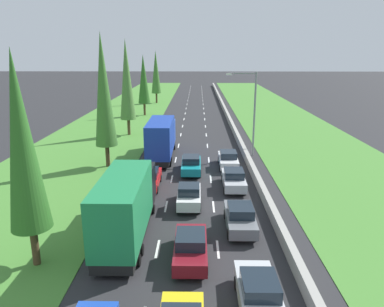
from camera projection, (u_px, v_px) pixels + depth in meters
ground_plane at (194, 116)px, 64.43m from camera, size 300.00×300.00×0.00m
grass_verge_left at (123, 116)px, 64.61m from camera, size 14.00×140.00×0.04m
grass_verge_right at (276, 116)px, 64.21m from camera, size 14.00×140.00×0.04m
median_barrier at (227, 114)px, 64.23m from camera, size 0.44×120.00×0.85m
lane_markings at (194, 116)px, 64.43m from camera, size 3.64×116.00×0.01m
silver_sedan_right_lane at (259, 294)px, 15.95m from camera, size 1.82×4.50×1.64m
grey_sedan_right_lane at (240, 217)px, 23.32m from camera, size 1.82×4.50×1.64m
green_box_truck_left_lane at (127, 204)px, 21.85m from camera, size 2.46×9.40×4.18m
silver_sedan_right_lane_third at (234, 179)px, 30.32m from camera, size 1.82×4.50×1.64m
white_sedan_right_lane at (228, 159)px, 35.85m from camera, size 1.82×4.50×1.64m
red_sedan_left_lane at (149, 178)px, 30.46m from camera, size 1.82×4.50×1.64m
maroon_sedan_centre_lane at (191, 247)px, 19.79m from camera, size 1.82×4.50×1.64m
white_hatchback_centre_lane at (189, 196)px, 26.74m from camera, size 1.74×3.90×1.72m
teal_sedan_centre_lane at (191, 164)px, 34.19m from camera, size 1.82×4.50×1.64m
blue_box_truck_left_lane at (161, 138)px, 38.62m from camera, size 2.46×9.40×4.18m
poplar_tree_nearest at (22, 144)px, 17.80m from camera, size 2.08×2.08×11.28m
poplar_tree_second at (103, 91)px, 34.25m from camera, size 2.12×2.12×12.84m
poplar_tree_third at (127, 80)px, 48.03m from camera, size 2.12×2.12×12.68m
poplar_tree_fourth at (144, 79)px, 63.61m from camera, size 2.06×2.06×10.60m
poplar_tree_fifth at (156, 72)px, 78.97m from camera, size 2.08×2.08×11.30m
street_light_mast at (251, 108)px, 38.75m from camera, size 3.20×0.28×9.00m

